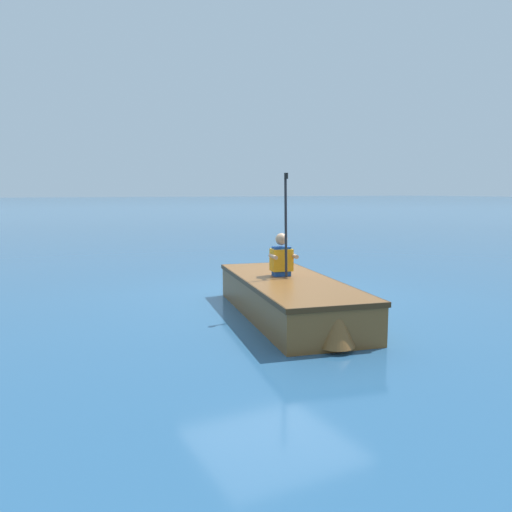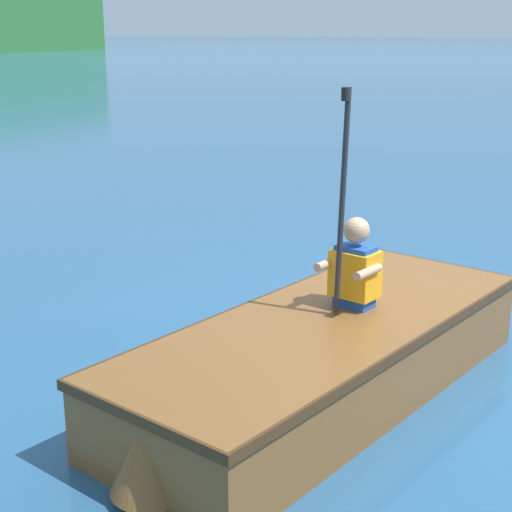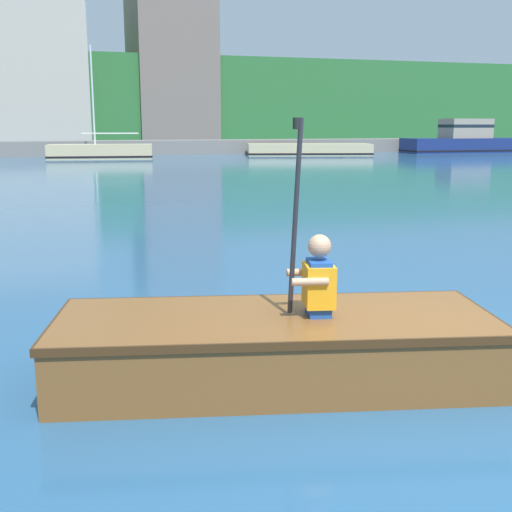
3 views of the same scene
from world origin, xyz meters
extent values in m
plane|color=#28567F|center=(0.00, 0.00, 0.00)|extent=(300.00, 300.00, 0.00)
cube|color=#2D6B33|center=(0.00, 59.73, 3.75)|extent=(120.00, 20.00, 7.50)
cube|color=#B2A899|center=(-6.39, 51.53, 5.54)|extent=(11.89, 10.78, 11.08)
cube|color=#6B645B|center=(-6.39, 51.53, 11.23)|extent=(12.19, 11.08, 0.30)
cube|color=#75665B|center=(6.93, 55.10, 8.92)|extent=(6.59, 11.42, 17.83)
cube|color=slate|center=(0.00, 37.84, 0.45)|extent=(52.22, 2.40, 0.90)
cube|color=#CCB789|center=(12.22, 34.20, 0.36)|extent=(8.04, 4.32, 0.71)
cube|color=black|center=(12.22, 34.20, 0.12)|extent=(8.09, 4.37, 0.10)
cube|color=#CCB789|center=(-0.56, 33.51, 0.40)|extent=(5.90, 2.67, 0.80)
cube|color=black|center=(-0.56, 33.51, 0.14)|extent=(5.95, 2.72, 0.10)
cylinder|color=silver|center=(-0.85, 33.55, 3.47)|extent=(0.10, 0.10, 5.34)
cylinder|color=silver|center=(0.00, 33.44, 1.40)|extent=(3.12, 0.46, 0.07)
cube|color=navy|center=(23.37, 34.59, 0.49)|extent=(7.89, 2.54, 0.98)
cube|color=black|center=(23.37, 34.59, 0.17)|extent=(7.93, 2.58, 0.10)
cube|color=gray|center=(23.76, 34.58, 1.63)|extent=(3.11, 1.99, 1.29)
cube|color=#19232D|center=(23.76, 34.58, 1.79)|extent=(3.13, 2.01, 0.20)
cube|color=brown|center=(-1.15, 0.39, 0.25)|extent=(3.37, 1.80, 0.51)
cube|color=#432A13|center=(-1.15, 0.39, 0.48)|extent=(3.41, 1.84, 0.06)
cube|color=#432A13|center=(-1.15, 0.39, 0.47)|extent=(2.89, 1.50, 0.02)
cone|color=brown|center=(-2.65, 0.71, 0.28)|extent=(0.48, 0.48, 0.46)
cube|color=brown|center=(-0.92, 0.34, 0.46)|extent=(0.38, 1.11, 0.03)
cube|color=#1E4CA5|center=(-0.84, 0.32, 0.72)|extent=(0.21, 0.27, 0.41)
cube|color=orange|center=(-0.84, 0.32, 0.74)|extent=(0.27, 0.33, 0.31)
sphere|color=tan|center=(-0.84, 0.32, 1.03)|extent=(0.17, 0.17, 0.17)
cylinder|color=tan|center=(-0.90, 0.49, 0.80)|extent=(0.27, 0.11, 0.06)
cylinder|color=tan|center=(-0.96, 0.20, 0.80)|extent=(0.27, 0.11, 0.06)
cylinder|color=#232328|center=(-1.02, 0.36, 1.23)|extent=(0.11, 0.06, 1.41)
cylinder|color=black|center=(-1.02, 0.36, 1.90)|extent=(0.05, 0.05, 0.08)
camera|label=1|loc=(-6.83, 3.85, 1.69)|focal=35.00mm
camera|label=2|loc=(-5.46, -1.34, 2.29)|focal=55.00mm
camera|label=3|loc=(-2.59, -3.92, 1.89)|focal=45.00mm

